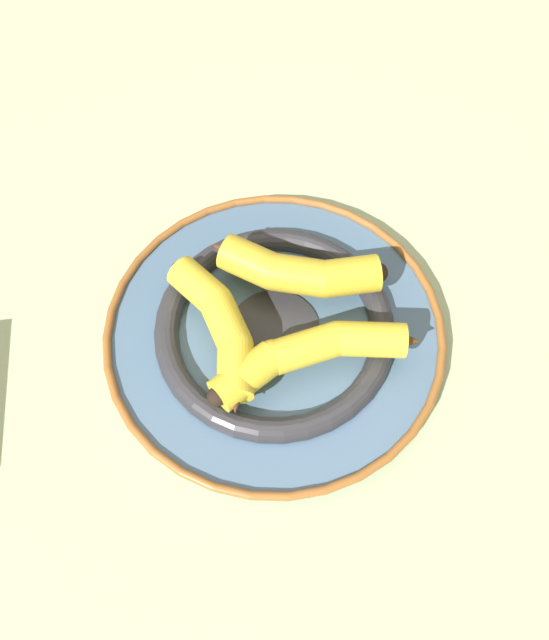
{
  "coord_description": "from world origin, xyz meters",
  "views": [
    {
      "loc": [
        0.21,
        -0.2,
        0.59
      ],
      "look_at": [
        -0.04,
        -0.01,
        0.03
      ],
      "focal_mm": 35.0,
      "sensor_mm": 36.0,
      "label": 1
    }
  ],
  "objects_px": {
    "banana_b": "(312,353)",
    "banana_c": "(221,328)",
    "banana_a": "(295,271)",
    "decorative_bowl": "(274,330)"
  },
  "relations": [
    {
      "from": "banana_a",
      "to": "banana_b",
      "type": "distance_m",
      "value": 0.09
    },
    {
      "from": "banana_c",
      "to": "decorative_bowl",
      "type": "bearing_deg",
      "value": -95.58
    },
    {
      "from": "decorative_bowl",
      "to": "banana_b",
      "type": "bearing_deg",
      "value": 1.24
    },
    {
      "from": "decorative_bowl",
      "to": "banana_b",
      "type": "xyz_separation_m",
      "value": [
        0.06,
        0.0,
        0.04
      ]
    },
    {
      "from": "banana_a",
      "to": "decorative_bowl",
      "type": "bearing_deg",
      "value": -103.85
    },
    {
      "from": "decorative_bowl",
      "to": "banana_c",
      "type": "xyz_separation_m",
      "value": [
        -0.02,
        -0.05,
        0.04
      ]
    },
    {
      "from": "banana_a",
      "to": "banana_b",
      "type": "relative_size",
      "value": 0.76
    },
    {
      "from": "banana_a",
      "to": "banana_c",
      "type": "bearing_deg",
      "value": -128.38
    },
    {
      "from": "banana_b",
      "to": "banana_c",
      "type": "distance_m",
      "value": 0.09
    },
    {
      "from": "decorative_bowl",
      "to": "banana_b",
      "type": "distance_m",
      "value": 0.07
    }
  ]
}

